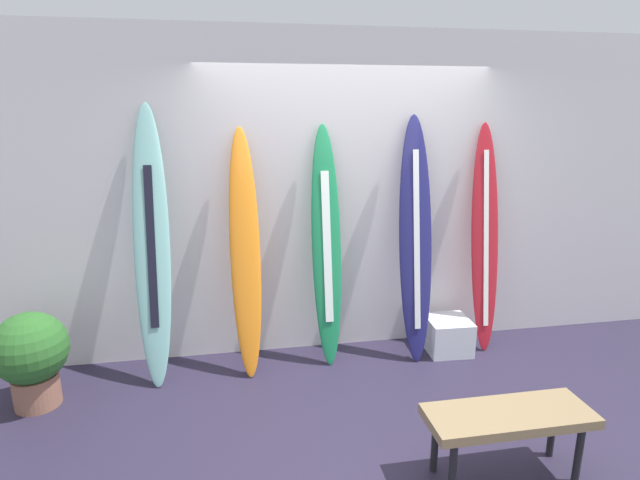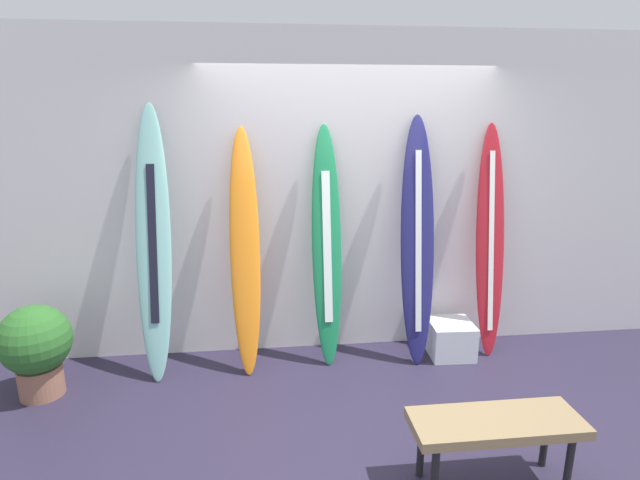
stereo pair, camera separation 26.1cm
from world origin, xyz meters
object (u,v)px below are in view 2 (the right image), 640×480
at_px(surfboard_emerald, 327,247).
at_px(surfboard_crimson, 490,244).
at_px(surfboard_seafoam, 154,245).
at_px(display_block_left, 450,339).
at_px(potted_plant, 36,346).
at_px(bench, 496,427).
at_px(surfboard_navy, 417,243).
at_px(surfboard_sunset, 245,254).

bearing_deg(surfboard_emerald, surfboard_crimson, 0.29).
height_order(surfboard_seafoam, display_block_left, surfboard_seafoam).
distance_m(potted_plant, bench, 3.30).
xyz_separation_m(surfboard_navy, bench, (-0.00, -1.63, -0.66)).
distance_m(surfboard_seafoam, surfboard_sunset, 0.73).
bearing_deg(potted_plant, surfboard_navy, 5.95).
bearing_deg(surfboard_emerald, surfboard_sunset, -175.51).
distance_m(surfboard_navy, surfboard_crimson, 0.68).
distance_m(surfboard_emerald, potted_plant, 2.37).
xyz_separation_m(surfboard_seafoam, potted_plant, (-0.86, -0.31, -0.68)).
bearing_deg(surfboard_seafoam, bench, -36.72).
relative_size(surfboard_navy, surfboard_crimson, 1.04).
bearing_deg(surfboard_seafoam, surfboard_navy, 0.28).
bearing_deg(surfboard_crimson, bench, -111.99).
distance_m(surfboard_emerald, bench, 1.95).
bearing_deg(bench, surfboard_navy, 89.83).
relative_size(surfboard_emerald, surfboard_crimson, 1.00).
xyz_separation_m(display_block_left, bench, (-0.34, -1.59, 0.23)).
distance_m(surfboard_seafoam, potted_plant, 1.14).
height_order(surfboard_sunset, display_block_left, surfboard_sunset).
xyz_separation_m(display_block_left, potted_plant, (-3.37, -0.28, 0.26)).
xyz_separation_m(surfboard_emerald, surfboard_crimson, (1.45, 0.01, -0.02)).
height_order(surfboard_sunset, bench, surfboard_sunset).
height_order(surfboard_emerald, potted_plant, surfboard_emerald).
xyz_separation_m(potted_plant, bench, (3.03, -1.31, -0.03)).
bearing_deg(surfboard_seafoam, surfboard_emerald, 2.30).
relative_size(surfboard_seafoam, bench, 2.24).
bearing_deg(surfboard_emerald, potted_plant, -170.91).
height_order(surfboard_sunset, surfboard_navy, surfboard_navy).
xyz_separation_m(surfboard_seafoam, bench, (2.17, -1.62, -0.71)).
xyz_separation_m(surfboard_emerald, display_block_left, (1.11, -0.08, -0.86)).
relative_size(surfboard_seafoam, surfboard_crimson, 1.08).
bearing_deg(surfboard_sunset, bench, -48.22).
distance_m(surfboard_seafoam, surfboard_crimson, 2.85).
distance_m(surfboard_emerald, display_block_left, 1.41).
bearing_deg(display_block_left, surfboard_navy, 173.39).
distance_m(surfboard_sunset, bench, 2.26).
relative_size(surfboard_sunset, surfboard_emerald, 0.99).
distance_m(surfboard_sunset, display_block_left, 1.98).
bearing_deg(surfboard_seafoam, surfboard_sunset, 0.21).
bearing_deg(bench, surfboard_seafoam, 143.28).
bearing_deg(potted_plant, surfboard_crimson, 5.69).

